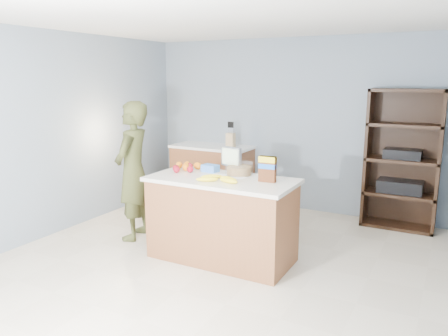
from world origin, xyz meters
The scene contains 15 objects.
floor centered at (0.00, 0.00, 0.00)m, with size 4.50×5.00×0.02m, color beige.
walls centered at (0.00, 0.00, 1.65)m, with size 4.52×5.02×2.51m.
counter_peninsula centered at (0.00, 0.30, 0.42)m, with size 1.56×0.76×0.90m.
back_cabinet centered at (-1.20, 2.20, 0.45)m, with size 1.24×0.62×0.90m.
shelving_unit centered at (1.55, 2.35, 0.86)m, with size 0.90×0.40×1.80m.
person centered at (-1.25, 0.37, 0.83)m, with size 0.61×0.40×1.67m, color #3C401E.
knife_block centered at (-0.85, 2.15, 1.02)m, with size 0.12×0.10×0.31m.
envelopes centered at (0.02, 0.42, 0.90)m, with size 0.41×0.17×0.00m.
bananas centered at (0.04, 0.16, 0.93)m, with size 0.46×0.29×0.05m.
apples centered at (-0.54, 0.39, 0.94)m, with size 0.24×0.31×0.07m.
oranges centered at (-0.56, 0.53, 0.94)m, with size 0.30×0.22×0.08m.
blue_carton centered at (-0.26, 0.52, 0.94)m, with size 0.18×0.12×0.08m, color blue.
salad_bowl centered at (0.08, 0.55, 0.96)m, with size 0.30×0.30×0.13m.
tv centered at (-0.06, 0.63, 1.06)m, with size 0.28×0.12×0.28m.
cereal_box centered at (0.48, 0.37, 1.05)m, with size 0.18×0.07×0.26m.
Camera 1 is at (2.13, -3.62, 1.94)m, focal length 35.00 mm.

